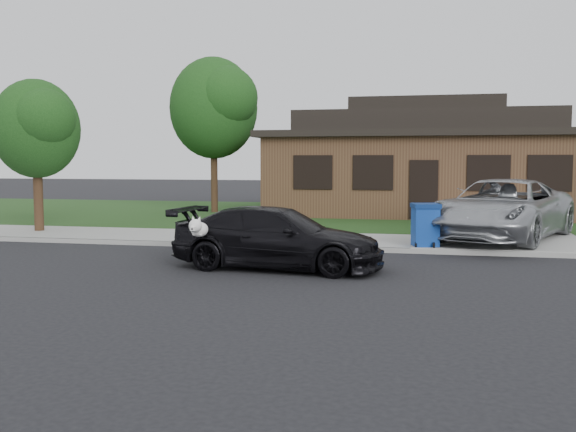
# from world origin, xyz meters

# --- Properties ---
(ground) EXTENTS (120.00, 120.00, 0.00)m
(ground) POSITION_xyz_m (0.00, 0.00, 0.00)
(ground) COLOR black
(ground) RESTS_ON ground
(sidewalk) EXTENTS (60.00, 3.00, 0.12)m
(sidewalk) POSITION_xyz_m (0.00, 5.00, 0.06)
(sidewalk) COLOR gray
(sidewalk) RESTS_ON ground
(curb) EXTENTS (60.00, 0.12, 0.12)m
(curb) POSITION_xyz_m (0.00, 3.50, 0.06)
(curb) COLOR gray
(curb) RESTS_ON ground
(lawn) EXTENTS (60.00, 13.00, 0.13)m
(lawn) POSITION_xyz_m (0.00, 13.00, 0.07)
(lawn) COLOR #193814
(lawn) RESTS_ON ground
(driveway) EXTENTS (4.50, 13.00, 0.14)m
(driveway) POSITION_xyz_m (6.00, 10.00, 0.07)
(driveway) COLOR gray
(driveway) RESTS_ON ground
(sedan) EXTENTS (4.59, 2.32, 1.29)m
(sedan) POSITION_xyz_m (1.07, 0.66, 0.65)
(sedan) COLOR black
(sedan) RESTS_ON ground
(minivan) EXTENTS (4.74, 6.42, 1.62)m
(minivan) POSITION_xyz_m (6.11, 5.80, 0.95)
(minivan) COLOR #A7AAAE
(minivan) RESTS_ON driveway
(recycling_bin) EXTENTS (0.78, 0.78, 1.08)m
(recycling_bin) POSITION_xyz_m (4.09, 3.90, 0.66)
(recycling_bin) COLOR navy
(recycling_bin) RESTS_ON sidewalk
(house) EXTENTS (12.60, 8.60, 4.65)m
(house) POSITION_xyz_m (4.00, 15.00, 2.13)
(house) COLOR #422B1C
(house) RESTS_ON ground
(tree_0) EXTENTS (3.78, 3.60, 6.34)m
(tree_0) POSITION_xyz_m (-4.34, 12.88, 4.48)
(tree_0) COLOR #332114
(tree_0) RESTS_ON ground
(tree_2) EXTENTS (2.73, 2.60, 4.59)m
(tree_2) POSITION_xyz_m (-7.38, 5.11, 3.27)
(tree_2) COLOR #332114
(tree_2) RESTS_ON ground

